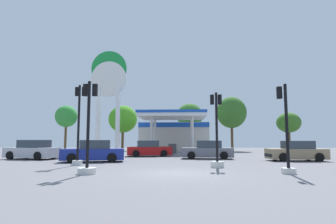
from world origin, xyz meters
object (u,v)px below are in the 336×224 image
(traffic_signal_1, at_px, (88,143))
(station_pole_sign, at_px, (109,88))
(tree_0, at_px, (66,117))
(tree_1, at_px, (123,119))
(car_3, at_px, (207,150))
(tree_4, at_px, (289,123))
(traffic_signal_0, at_px, (217,142))
(tree_3, at_px, (231,113))
(traffic_signal_3, at_px, (79,130))
(car_4, at_px, (94,152))
(car_0, at_px, (33,150))
(tree_2, at_px, (190,116))
(car_1, at_px, (296,152))
(traffic_signal_2, at_px, (286,142))
(car_2, at_px, (149,149))

(traffic_signal_1, bearing_deg, station_pole_sign, 102.96)
(tree_0, distance_m, tree_1, 8.29)
(car_3, distance_m, tree_4, 23.60)
(traffic_signal_0, height_order, tree_3, tree_3)
(traffic_signal_1, distance_m, traffic_signal_3, 4.92)
(car_3, distance_m, traffic_signal_3, 10.71)
(car_4, height_order, traffic_signal_0, traffic_signal_0)
(car_0, bearing_deg, tree_2, 56.63)
(traffic_signal_0, relative_size, tree_2, 0.60)
(car_1, distance_m, car_4, 14.82)
(traffic_signal_2, xyz_separation_m, tree_3, (2.22, 27.48, 4.10))
(station_pole_sign, bearing_deg, tree_3, 30.13)
(car_1, distance_m, tree_0, 31.91)
(car_3, bearing_deg, car_4, -155.60)
(car_0, height_order, traffic_signal_3, traffic_signal_3)
(car_0, distance_m, car_2, 9.92)
(car_4, bearing_deg, tree_4, 45.93)
(tree_3, bearing_deg, car_2, -125.74)
(station_pole_sign, bearing_deg, car_3, -37.51)
(traffic_signal_1, height_order, traffic_signal_2, traffic_signal_1)
(tree_1, bearing_deg, tree_4, 3.24)
(traffic_signal_0, bearing_deg, tree_2, 92.13)
(traffic_signal_2, distance_m, traffic_signal_3, 11.88)
(tree_3, distance_m, tree_4, 8.93)
(traffic_signal_0, distance_m, traffic_signal_3, 8.48)
(car_0, relative_size, car_4, 1.01)
(traffic_signal_0, xyz_separation_m, traffic_signal_2, (2.85, -2.81, 0.01))
(car_4, relative_size, traffic_signal_2, 1.10)
(car_3, bearing_deg, car_2, 149.76)
(car_3, height_order, tree_3, tree_3)
(car_3, height_order, tree_2, tree_2)
(station_pole_sign, height_order, car_2, station_pole_sign)
(car_3, bearing_deg, car_1, -17.45)
(car_2, height_order, car_3, car_3)
(car_4, xyz_separation_m, tree_1, (-2.68, 21.33, 3.94))
(tree_1, distance_m, tree_3, 16.04)
(traffic_signal_2, distance_m, tree_2, 29.24)
(traffic_signal_1, height_order, tree_3, tree_3)
(station_pole_sign, height_order, tree_0, station_pole_sign)
(car_2, xyz_separation_m, traffic_signal_3, (-3.21, -9.45, 1.47))
(traffic_signal_1, xyz_separation_m, traffic_signal_3, (-2.14, 4.37, 0.75))
(car_3, xyz_separation_m, traffic_signal_2, (2.77, -10.18, 0.74))
(car_0, bearing_deg, tree_4, 36.11)
(traffic_signal_2, bearing_deg, car_0, 152.43)
(tree_0, height_order, tree_3, tree_3)
(traffic_signal_1, height_order, tree_1, tree_1)
(traffic_signal_3, xyz_separation_m, tree_0, (-10.77, 22.91, 2.83))
(car_1, bearing_deg, tree_0, 144.12)
(car_0, distance_m, traffic_signal_0, 15.32)
(car_4, height_order, tree_3, tree_3)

